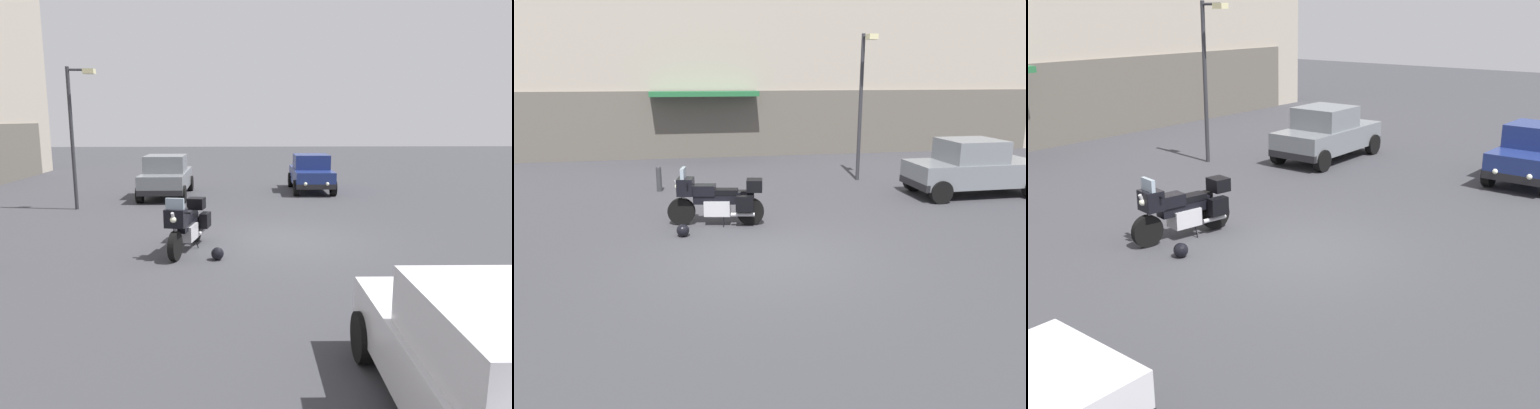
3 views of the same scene
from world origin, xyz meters
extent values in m
plane|color=#38383D|center=(0.00, 0.00, 0.00)|extent=(80.00, 80.00, 0.00)
cylinder|color=black|center=(-1.61, 2.42, 0.32)|extent=(0.65, 0.25, 0.64)
cylinder|color=black|center=(-0.02, 2.12, 0.32)|extent=(0.65, 0.25, 0.64)
cylinder|color=#B7B7BC|center=(-1.59, 2.41, 0.75)|extent=(0.33, 0.13, 0.68)
cube|color=#B7B7BC|center=(-0.78, 2.26, 0.42)|extent=(0.66, 0.50, 0.36)
cube|color=black|center=(-0.78, 2.26, 0.66)|extent=(1.13, 0.47, 0.28)
cube|color=black|center=(-1.07, 2.32, 0.84)|extent=(0.57, 0.43, 0.24)
cube|color=black|center=(-0.58, 2.23, 0.80)|extent=(0.60, 0.40, 0.12)
cube|color=black|center=(-1.49, 2.39, 0.92)|extent=(0.43, 0.50, 0.40)
cube|color=#8C9EAD|center=(-1.53, 2.40, 1.22)|extent=(0.15, 0.41, 0.28)
sphere|color=#EAEACC|center=(-1.67, 2.43, 0.92)|extent=(0.14, 0.14, 0.14)
cylinder|color=black|center=(-1.42, 2.38, 1.02)|extent=(0.15, 0.62, 0.04)
cylinder|color=#B7B7BC|center=(-0.22, 1.96, 0.30)|extent=(0.56, 0.19, 0.09)
cube|color=black|center=(-0.19, 1.87, 0.58)|extent=(0.43, 0.27, 0.36)
cube|color=black|center=(-0.09, 2.42, 0.58)|extent=(0.43, 0.27, 0.36)
cube|color=black|center=(0.08, 2.11, 0.95)|extent=(0.43, 0.46, 0.28)
cylinder|color=black|center=(-0.66, 2.06, 0.15)|extent=(0.05, 0.13, 0.29)
sphere|color=black|center=(-1.60, 1.50, 0.14)|extent=(0.28, 0.28, 0.28)
cube|color=slate|center=(6.84, 3.94, 0.66)|extent=(3.82, 1.70, 0.68)
cube|color=slate|center=(6.69, 3.94, 1.32)|extent=(1.62, 1.53, 0.64)
cube|color=#8C9EAD|center=(7.44, 3.95, 1.32)|extent=(0.08, 1.39, 0.54)
cube|color=#8C9EAD|center=(5.94, 3.93, 1.32)|extent=(0.08, 1.39, 0.51)
cube|color=black|center=(8.69, 3.97, 0.42)|extent=(0.14, 1.64, 0.20)
cube|color=black|center=(4.99, 3.91, 0.42)|extent=(0.14, 1.64, 0.20)
cylinder|color=black|center=(8.28, 4.74, 0.32)|extent=(0.64, 0.23, 0.64)
cylinder|color=black|center=(8.31, 3.18, 0.32)|extent=(0.64, 0.23, 0.64)
cylinder|color=black|center=(5.38, 4.70, 0.32)|extent=(0.64, 0.23, 0.64)
cylinder|color=black|center=(5.41, 3.14, 0.32)|extent=(0.64, 0.23, 0.64)
sphere|color=silver|center=(8.74, 4.42, 0.54)|extent=(0.14, 0.14, 0.14)
sphere|color=silver|center=(8.75, 3.52, 0.54)|extent=(0.14, 0.14, 0.14)
cube|color=black|center=(-5.52, -1.43, 0.42)|extent=(0.15, 1.76, 0.20)
cylinder|color=black|center=(-5.91, -0.58, 0.32)|extent=(0.64, 0.23, 0.64)
cube|color=navy|center=(8.04, -1.96, 0.64)|extent=(3.42, 1.62, 0.64)
cube|color=navy|center=(8.04, -1.96, 1.26)|extent=(1.42, 1.46, 0.60)
cube|color=#8C9EAD|center=(7.39, -1.95, 1.26)|extent=(0.08, 1.33, 0.51)
cube|color=black|center=(6.39, -1.93, 0.42)|extent=(0.15, 1.56, 0.20)
cylinder|color=black|center=(6.80, -1.20, 0.32)|extent=(0.64, 0.23, 0.64)
cylinder|color=black|center=(9.30, -1.24, 0.32)|extent=(0.64, 0.23, 0.64)
sphere|color=silver|center=(6.33, -2.36, 0.54)|extent=(0.14, 0.14, 0.14)
sphere|color=silver|center=(6.35, -1.50, 0.54)|extent=(0.14, 0.14, 0.14)
cylinder|color=#2D2D33|center=(4.28, 6.60, 2.35)|extent=(0.12, 0.12, 4.70)
cylinder|color=#2D2D33|center=(4.28, 6.25, 4.60)|extent=(0.08, 0.70, 0.08)
cube|color=beige|center=(4.28, 5.90, 4.55)|extent=(0.28, 0.36, 0.16)
camera|label=1|loc=(-11.25, 0.95, 3.03)|focal=32.20mm
camera|label=2|loc=(-1.59, -8.91, 3.40)|focal=34.53mm
camera|label=3|loc=(-9.04, -6.76, 4.43)|focal=44.05mm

